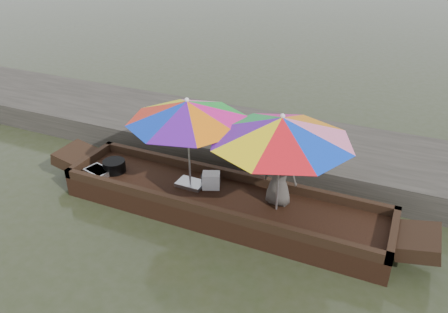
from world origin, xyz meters
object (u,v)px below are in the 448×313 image
at_px(tray_scallop, 191,184).
at_px(cooking_pot, 114,166).
at_px(supply_bag, 211,180).
at_px(tray_crayfish, 98,172).
at_px(charcoal_grill, 210,180).
at_px(umbrella_bow, 189,145).
at_px(boat_hull, 221,204).
at_px(vendor, 280,173).
at_px(umbrella_stern, 279,164).

bearing_deg(tray_scallop, cooking_pot, -174.33).
height_order(cooking_pot, supply_bag, supply_bag).
bearing_deg(cooking_pot, tray_crayfish, -135.51).
height_order(cooking_pot, charcoal_grill, cooking_pot).
relative_size(charcoal_grill, umbrella_bow, 0.16).
xyz_separation_m(tray_scallop, supply_bag, (0.34, 0.08, 0.10)).
relative_size(boat_hull, umbrella_bow, 2.83).
height_order(vendor, umbrella_stern, umbrella_stern).
relative_size(supply_bag, umbrella_stern, 0.14).
distance_m(tray_scallop, supply_bag, 0.36).
bearing_deg(tray_scallop, charcoal_grill, 30.03).
height_order(boat_hull, tray_scallop, tray_scallop).
height_order(charcoal_grill, umbrella_stern, umbrella_stern).
bearing_deg(umbrella_bow, charcoal_grill, 42.90).
xyz_separation_m(charcoal_grill, vendor, (1.19, -0.06, 0.46)).
relative_size(cooking_pot, tray_scallop, 0.87).
bearing_deg(cooking_pot, tray_scallop, 5.67).
relative_size(cooking_pot, supply_bag, 1.38).
relative_size(tray_scallop, umbrella_bow, 0.24).
distance_m(cooking_pot, umbrella_stern, 2.99).
distance_m(supply_bag, vendor, 1.20).
xyz_separation_m(boat_hull, umbrella_stern, (0.91, 0.00, 0.95)).
xyz_separation_m(boat_hull, cooking_pot, (-2.01, -0.07, 0.28)).
distance_m(tray_scallop, charcoal_grill, 0.33).
distance_m(cooking_pot, tray_scallop, 1.42).
xyz_separation_m(tray_scallop, umbrella_bow, (0.03, -0.07, 0.74)).
relative_size(tray_crayfish, umbrella_stern, 0.22).
height_order(tray_crayfish, umbrella_stern, umbrella_stern).
distance_m(tray_scallop, vendor, 1.56).
relative_size(tray_crayfish, charcoal_grill, 1.47).
height_order(charcoal_grill, supply_bag, supply_bag).
relative_size(vendor, umbrella_stern, 0.52).
bearing_deg(umbrella_bow, vendor, 6.87).
bearing_deg(umbrella_bow, boat_hull, 0.00).
relative_size(tray_crayfish, vendor, 0.42).
height_order(tray_scallop, vendor, vendor).
xyz_separation_m(tray_crayfish, umbrella_bow, (1.65, 0.27, 0.73)).
bearing_deg(umbrella_stern, cooking_pot, -178.57).
xyz_separation_m(charcoal_grill, umbrella_bow, (-0.25, -0.23, 0.70)).
distance_m(tray_scallop, umbrella_bow, 0.75).
bearing_deg(umbrella_bow, umbrella_stern, 0.00).
bearing_deg(umbrella_stern, charcoal_grill, 169.22).
bearing_deg(supply_bag, umbrella_bow, -153.76).
distance_m(charcoal_grill, vendor, 1.27).
xyz_separation_m(vendor, umbrella_stern, (0.03, -0.17, 0.25)).
bearing_deg(umbrella_stern, tray_crayfish, -175.09).
distance_m(cooking_pot, tray_crayfish, 0.28).
xyz_separation_m(supply_bag, umbrella_stern, (1.16, -0.15, 0.65)).
bearing_deg(vendor, tray_scallop, 5.57).
xyz_separation_m(tray_crayfish, supply_bag, (1.95, 0.42, 0.09)).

